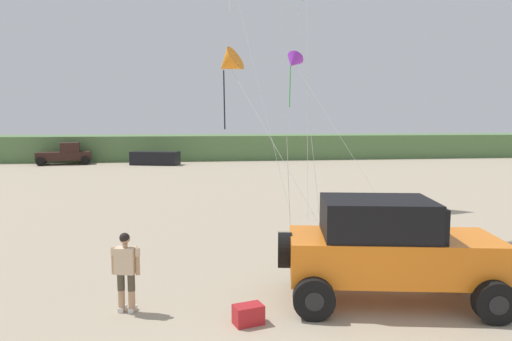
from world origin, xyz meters
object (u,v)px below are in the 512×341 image
at_px(person_watching, 126,268).
at_px(distant_pickup, 65,154).
at_px(cooler_box, 248,315).
at_px(jeep, 389,248).
at_px(kite_black_sled, 228,64).
at_px(kite_pink_ribbon, 293,62).
at_px(distant_sedan, 155,158).

xyz_separation_m(person_watching, distant_pickup, (-9.81, 34.86, 0.00)).
bearing_deg(cooler_box, distant_pickup, 93.42).
distance_m(jeep, person_watching, 5.58).
xyz_separation_m(kite_black_sled, kite_pink_ribbon, (3.61, 5.32, 0.77)).
distance_m(distant_sedan, kite_black_sled, 26.47).
bearing_deg(cooler_box, kite_pink_ribbon, 58.65).
distance_m(person_watching, kite_pink_ribbon, 15.61).
bearing_deg(jeep, kite_black_sled, 109.48).
bearing_deg(kite_pink_ribbon, kite_black_sled, -124.17).
height_order(cooler_box, kite_pink_ribbon, kite_pink_ribbon).
xyz_separation_m(cooler_box, kite_pink_ribbon, (3.98, 13.94, 6.57)).
xyz_separation_m(distant_sedan, kite_black_sled, (4.48, -25.53, 5.39)).
distance_m(jeep, distant_sedan, 34.22).
bearing_deg(person_watching, distant_pickup, 105.72).
bearing_deg(distant_sedan, kite_pink_ribbon, -51.53).
relative_size(distant_sedan, kite_black_sled, 0.63).
distance_m(kite_black_sled, kite_pink_ribbon, 6.48).
relative_size(distant_sedan, kite_pink_ribbon, 0.57).
xyz_separation_m(distant_pickup, distant_sedan, (8.10, -1.65, -0.34)).
relative_size(distant_pickup, kite_black_sled, 0.72).
bearing_deg(cooler_box, jeep, -2.68).
distance_m(person_watching, distant_sedan, 33.26).
xyz_separation_m(person_watching, kite_black_sled, (2.77, 7.68, 5.05)).
bearing_deg(person_watching, kite_black_sled, 70.17).
bearing_deg(distant_sedan, kite_black_sled, -63.41).
bearing_deg(kite_black_sled, person_watching, -109.83).
xyz_separation_m(person_watching, distant_sedan, (-1.71, 33.21, -0.34)).
distance_m(distant_pickup, kite_black_sled, 30.37).
height_order(jeep, kite_black_sled, kite_black_sled).
height_order(person_watching, kite_pink_ribbon, kite_pink_ribbon).
bearing_deg(cooler_box, kite_black_sled, 72.16).
xyz_separation_m(cooler_box, distant_sedan, (-4.11, 34.14, 0.41)).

